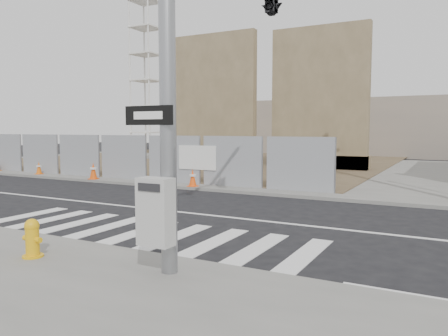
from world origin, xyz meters
The scene contains 11 objects.
ground centered at (0.00, 0.00, 0.00)m, with size 100.00×100.00×0.00m, color black.
sidewalk_far centered at (0.00, 14.00, 0.06)m, with size 50.00×20.00×0.12m, color slate.
signal_pole centered at (2.49, -2.05, 4.78)m, with size 0.96×5.87×7.00m.
chain_link_fence centered at (-10.00, 5.00, 1.12)m, with size 24.60×0.04×2.00m, color gray.
concrete_wall_left centered at (-7.00, 13.08, 3.38)m, with size 6.00×1.30×8.00m.
concrete_wall_right centered at (-0.50, 14.08, 3.38)m, with size 5.50×1.30×8.00m.
crane_tower centered at (-15.00, 17.00, 9.02)m, with size 2.60×2.60×18.15m.
fire_hydrant centered at (-0.15, -5.28, 0.46)m, with size 0.42×0.37×0.70m.
traffic_cone_b centered at (-12.14, 4.53, 0.43)m, with size 0.34×0.34×0.64m.
traffic_cone_c centered at (-8.11, 4.22, 0.49)m, with size 0.50×0.50×0.77m.
traffic_cone_d centered at (-2.76, 4.22, 0.46)m, with size 0.39×0.39×0.69m.
Camera 1 is at (6.49, -10.40, 2.41)m, focal length 35.00 mm.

